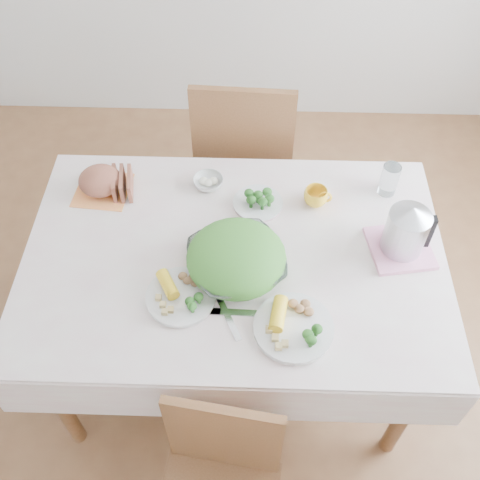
{
  "coord_description": "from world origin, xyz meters",
  "views": [
    {
      "loc": [
        0.06,
        -1.22,
        2.34
      ],
      "look_at": [
        0.02,
        0.02,
        0.82
      ],
      "focal_mm": 42.0,
      "sensor_mm": 36.0,
      "label": 1
    }
  ],
  "objects_px": {
    "chair_far": "(246,158)",
    "salad_bowl": "(236,262)",
    "dinner_plate_left": "(181,297)",
    "dinner_plate_right": "(293,328)",
    "dining_table": "(235,312)",
    "yellow_mug": "(316,197)",
    "electric_kettle": "(407,228)"
  },
  "relations": [
    {
      "from": "chair_far",
      "to": "salad_bowl",
      "type": "distance_m",
      "value": 0.95
    },
    {
      "from": "dinner_plate_left",
      "to": "dinner_plate_right",
      "type": "xyz_separation_m",
      "value": [
        0.37,
        -0.11,
        0.0
      ]
    },
    {
      "from": "dining_table",
      "to": "dinner_plate_right",
      "type": "bearing_deg",
      "value": -56.1
    },
    {
      "from": "chair_far",
      "to": "salad_bowl",
      "type": "relative_size",
      "value": 3.15
    },
    {
      "from": "chair_far",
      "to": "dinner_plate_left",
      "type": "distance_m",
      "value": 1.08
    },
    {
      "from": "yellow_mug",
      "to": "salad_bowl",
      "type": "bearing_deg",
      "value": -131.93
    },
    {
      "from": "dining_table",
      "to": "yellow_mug",
      "type": "relative_size",
      "value": 15.38
    },
    {
      "from": "salad_bowl",
      "to": "electric_kettle",
      "type": "distance_m",
      "value": 0.59
    },
    {
      "from": "yellow_mug",
      "to": "electric_kettle",
      "type": "relative_size",
      "value": 0.44
    },
    {
      "from": "dinner_plate_left",
      "to": "dinner_plate_right",
      "type": "relative_size",
      "value": 0.91
    },
    {
      "from": "salad_bowl",
      "to": "electric_kettle",
      "type": "height_order",
      "value": "electric_kettle"
    },
    {
      "from": "chair_far",
      "to": "dinner_plate_right",
      "type": "relative_size",
      "value": 3.89
    },
    {
      "from": "dinner_plate_right",
      "to": "electric_kettle",
      "type": "xyz_separation_m",
      "value": [
        0.39,
        0.34,
        0.11
      ]
    },
    {
      "from": "chair_far",
      "to": "electric_kettle",
      "type": "xyz_separation_m",
      "value": [
        0.57,
        -0.79,
        0.42
      ]
    },
    {
      "from": "electric_kettle",
      "to": "dinner_plate_right",
      "type": "bearing_deg",
      "value": -132.15
    },
    {
      "from": "salad_bowl",
      "to": "dinner_plate_left",
      "type": "distance_m",
      "value": 0.22
    },
    {
      "from": "dining_table",
      "to": "salad_bowl",
      "type": "relative_size",
      "value": 4.36
    },
    {
      "from": "dinner_plate_left",
      "to": "yellow_mug",
      "type": "relative_size",
      "value": 2.59
    },
    {
      "from": "chair_far",
      "to": "salad_bowl",
      "type": "xyz_separation_m",
      "value": [
        -0.01,
        -0.89,
        0.34
      ]
    },
    {
      "from": "dining_table",
      "to": "dinner_plate_left",
      "type": "relative_size",
      "value": 5.93
    },
    {
      "from": "salad_bowl",
      "to": "dinner_plate_left",
      "type": "xyz_separation_m",
      "value": [
        -0.18,
        -0.13,
        -0.03
      ]
    },
    {
      "from": "dining_table",
      "to": "yellow_mug",
      "type": "distance_m",
      "value": 0.58
    },
    {
      "from": "electric_kettle",
      "to": "salad_bowl",
      "type": "bearing_deg",
      "value": -162.95
    },
    {
      "from": "dining_table",
      "to": "salad_bowl",
      "type": "bearing_deg",
      "value": -80.75
    },
    {
      "from": "dining_table",
      "to": "dinner_plate_right",
      "type": "xyz_separation_m",
      "value": [
        0.2,
        -0.3,
        0.4
      ]
    },
    {
      "from": "chair_far",
      "to": "dining_table",
      "type": "bearing_deg",
      "value": 91.38
    },
    {
      "from": "salad_bowl",
      "to": "electric_kettle",
      "type": "relative_size",
      "value": 1.57
    },
    {
      "from": "dinner_plate_left",
      "to": "electric_kettle",
      "type": "height_order",
      "value": "electric_kettle"
    },
    {
      "from": "dining_table",
      "to": "electric_kettle",
      "type": "distance_m",
      "value": 0.78
    },
    {
      "from": "dining_table",
      "to": "chair_far",
      "type": "xyz_separation_m",
      "value": [
        0.02,
        0.83,
        0.09
      ]
    },
    {
      "from": "yellow_mug",
      "to": "dinner_plate_right",
      "type": "bearing_deg",
      "value": -100.07
    },
    {
      "from": "chair_far",
      "to": "dinner_plate_left",
      "type": "height_order",
      "value": "chair_far"
    }
  ]
}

